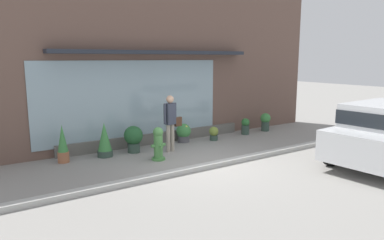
{
  "coord_description": "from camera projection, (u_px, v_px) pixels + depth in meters",
  "views": [
    {
      "loc": [
        -5.49,
        -7.34,
        2.82
      ],
      "look_at": [
        0.22,
        1.2,
        1.02
      ],
      "focal_mm": 33.12,
      "sensor_mm": 36.0,
      "label": 1
    }
  ],
  "objects": [
    {
      "name": "ground_plane",
      "position": [
        210.0,
        165.0,
        9.5
      ],
      "size": [
        60.0,
        60.0,
        0.0
      ],
      "primitive_type": "plane",
      "color": "gray"
    },
    {
      "name": "curb_strip",
      "position": [
        215.0,
        164.0,
        9.33
      ],
      "size": [
        14.0,
        0.24,
        0.12
      ],
      "primitive_type": "cube",
      "color": "#B2B2AD",
      "rests_on": "ground_plane"
    },
    {
      "name": "storefront",
      "position": [
        153.0,
        64.0,
        11.65
      ],
      "size": [
        14.0,
        0.81,
        5.36
      ],
      "color": "brown",
      "rests_on": "ground_plane"
    },
    {
      "name": "fire_hydrant",
      "position": [
        158.0,
        143.0,
        9.88
      ],
      "size": [
        0.43,
        0.41,
        0.94
      ],
      "color": "#4C8C47",
      "rests_on": "ground_plane"
    },
    {
      "name": "pedestrian_with_handbag",
      "position": [
        171.0,
        119.0,
        10.68
      ],
      "size": [
        0.66,
        0.24,
        1.73
      ],
      "rotation": [
        0.0,
        0.0,
        0.15
      ],
      "color": "#9E9384",
      "rests_on": "ground_plane"
    },
    {
      "name": "potted_plant_by_entrance",
      "position": [
        245.0,
        126.0,
        13.24
      ],
      "size": [
        0.3,
        0.3,
        0.61
      ],
      "color": "#33473D",
      "rests_on": "ground_plane"
    },
    {
      "name": "potted_plant_low_front",
      "position": [
        133.0,
        137.0,
        10.68
      ],
      "size": [
        0.57,
        0.57,
        0.81
      ],
      "color": "#33473D",
      "rests_on": "ground_plane"
    },
    {
      "name": "potted_plant_doorstep",
      "position": [
        184.0,
        132.0,
        12.03
      ],
      "size": [
        0.5,
        0.5,
        0.63
      ],
      "color": "#4C4C51",
      "rests_on": "ground_plane"
    },
    {
      "name": "potted_plant_window_center",
      "position": [
        105.0,
        140.0,
        10.21
      ],
      "size": [
        0.44,
        0.44,
        1.01
      ],
      "color": "#33473D",
      "rests_on": "ground_plane"
    },
    {
      "name": "potted_plant_trailing_edge",
      "position": [
        214.0,
        133.0,
        12.28
      ],
      "size": [
        0.32,
        0.32,
        0.48
      ],
      "color": "#33473D",
      "rests_on": "ground_plane"
    },
    {
      "name": "potted_plant_corner_tall",
      "position": [
        265.0,
        121.0,
        13.86
      ],
      "size": [
        0.39,
        0.39,
        0.7
      ],
      "color": "#33473D",
      "rests_on": "ground_plane"
    },
    {
      "name": "potted_plant_near_hydrant",
      "position": [
        63.0,
        144.0,
        9.64
      ],
      "size": [
        0.31,
        0.31,
        1.05
      ],
      "color": "#9E6042",
      "rests_on": "ground_plane"
    }
  ]
}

